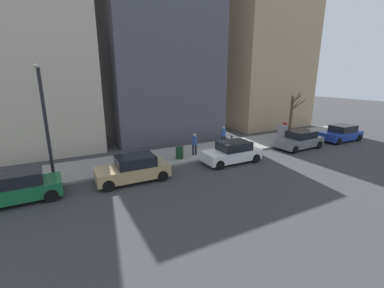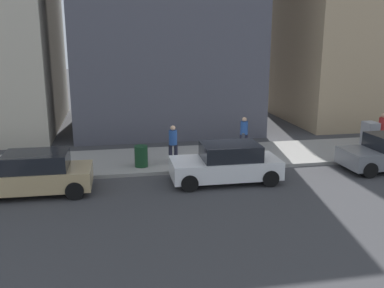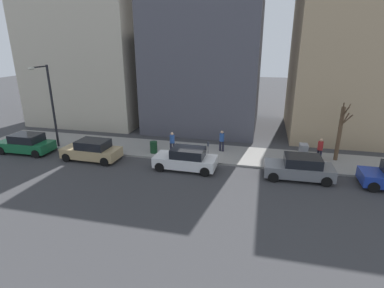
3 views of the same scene
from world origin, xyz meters
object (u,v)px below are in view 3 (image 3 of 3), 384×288
at_px(parked_car_grey, 299,168).
at_px(bare_tree, 340,132).
at_px(parked_car_white, 186,159).
at_px(pedestrian_midblock, 222,140).
at_px(pedestrian_far_corner, 172,141).
at_px(office_tower_left, 360,21).
at_px(utility_box, 303,154).
at_px(office_block_center, 207,28).
at_px(parked_car_tan, 92,150).
at_px(streetlamp, 49,100).
at_px(trash_bin, 154,147).
at_px(pedestrian_near_meter, 320,148).
at_px(parked_car_green, 26,144).
at_px(parking_meter, 208,149).

bearing_deg(parked_car_grey, bare_tree, -40.52).
xyz_separation_m(parked_car_white, pedestrian_midblock, (3.75, -1.89, 0.35)).
xyz_separation_m(pedestrian_far_corner, office_tower_left, (9.42, -14.05, 8.94)).
bearing_deg(bare_tree, parked_car_grey, 141.12).
relative_size(utility_box, office_block_center, 0.07).
distance_m(office_tower_left, office_block_center, 13.36).
xyz_separation_m(parked_car_tan, streetlamp, (1.47, 4.18, 3.28)).
relative_size(bare_tree, office_block_center, 0.23).
xyz_separation_m(utility_box, trash_bin, (-0.40, 10.92, -0.25)).
distance_m(parked_car_white, parked_car_tan, 7.16).
height_order(trash_bin, office_block_center, office_block_center).
bearing_deg(pedestrian_far_corner, parked_car_tan, 24.87).
height_order(bare_tree, pedestrian_far_corner, bare_tree).
bearing_deg(pedestrian_near_meter, office_tower_left, 122.00).
xyz_separation_m(trash_bin, office_block_center, (9.84, -2.11, 8.97)).
bearing_deg(pedestrian_near_meter, pedestrian_midblock, -129.24).
height_order(parked_car_tan, parked_car_green, same).
relative_size(parked_car_tan, office_tower_left, 0.21).
bearing_deg(office_block_center, pedestrian_far_corner, 175.84).
relative_size(parked_car_white, pedestrian_midblock, 2.54).
distance_m(pedestrian_midblock, office_tower_left, 15.94).
relative_size(parked_car_grey, parking_meter, 3.15).
bearing_deg(utility_box, office_block_center, 43.02).
bearing_deg(streetlamp, office_tower_left, -66.41).
xyz_separation_m(parked_car_tan, parking_meter, (1.64, -8.36, 0.24)).
xyz_separation_m(parked_car_grey, utility_box, (2.31, -0.42, 0.11)).
bearing_deg(parked_car_tan, pedestrian_midblock, -66.52).
relative_size(parked_car_green, pedestrian_midblock, 2.54).
distance_m(parked_car_green, parking_meter, 14.28).
height_order(pedestrian_midblock, pedestrian_far_corner, same).
distance_m(parked_car_white, streetlamp, 11.91).
bearing_deg(parked_car_grey, office_block_center, 33.88).
distance_m(parked_car_tan, office_tower_left, 24.59).
relative_size(parked_car_tan, utility_box, 2.96).
height_order(bare_tree, trash_bin, bare_tree).
relative_size(parked_car_green, pedestrian_far_corner, 2.54).
bearing_deg(utility_box, bare_tree, -62.84).
height_order(trash_bin, pedestrian_near_meter, pedestrian_near_meter).
relative_size(parked_car_grey, parked_car_white, 1.01).
distance_m(parked_car_green, pedestrian_near_meter, 22.24).
relative_size(pedestrian_far_corner, office_block_center, 0.09).
xyz_separation_m(parking_meter, utility_box, (0.85, -6.58, -0.13)).
height_order(parked_car_white, pedestrian_far_corner, pedestrian_far_corner).
xyz_separation_m(pedestrian_near_meter, pedestrian_midblock, (0.33, 7.11, 0.00)).
bearing_deg(parked_car_green, pedestrian_near_meter, -82.50).
bearing_deg(parked_car_grey, office_tower_left, -24.78).
height_order(streetlamp, trash_bin, streetlamp).
bearing_deg(office_tower_left, utility_box, 153.99).
xyz_separation_m(parked_car_tan, bare_tree, (3.75, -17.39, 1.56)).
relative_size(streetlamp, trash_bin, 7.22).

